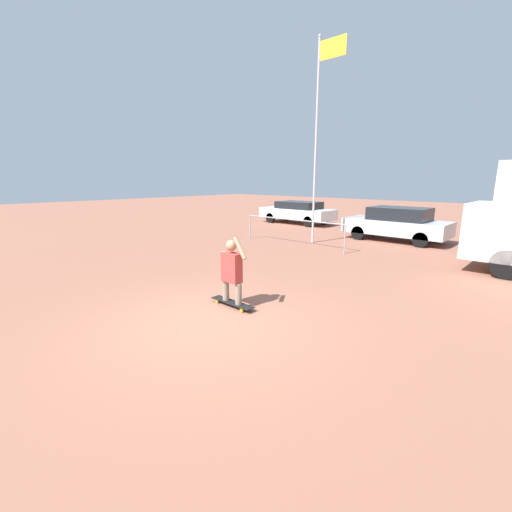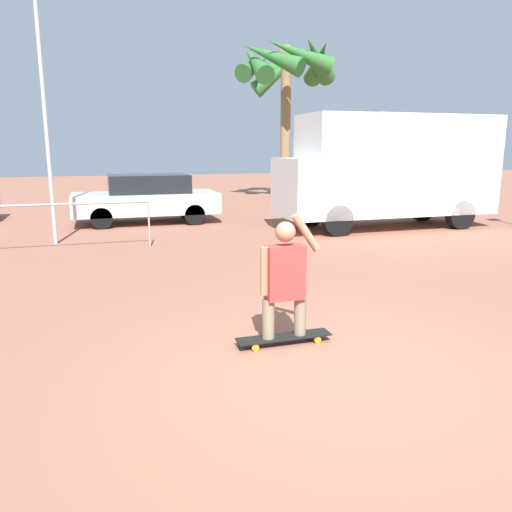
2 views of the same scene
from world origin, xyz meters
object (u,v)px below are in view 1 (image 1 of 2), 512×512
Objects in this scene: parked_car_white at (297,212)px; flagpole at (319,127)px; skateboard at (232,303)px; parked_car_silver at (397,223)px; person_skateboarder at (232,268)px.

parked_car_white is 0.57× the size of flagpole.
flagpole reaches higher than skateboard.
skateboard is at bearing -87.13° from parked_car_silver.
flagpole is (4.38, -4.77, 3.95)m from parked_car_white.
skateboard is at bearing -59.48° from parked_car_white.
flagpole reaches higher than parked_car_silver.
person_skateboarder is (-0.00, 0.00, 0.76)m from skateboard.
person_skateboarder is 14.22m from parked_car_white.
flagpole is at bearing 110.81° from person_skateboarder.
flagpole is at bearing 110.81° from skateboard.
skateboard is at bearing -0.00° from person_skateboarder.
skateboard is at bearing -69.19° from flagpole.
parked_car_silver is at bearing 92.86° from person_skateboarder.
person_skateboarder is 8.87m from flagpole.
parked_car_silver reaches higher than parked_car_white.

